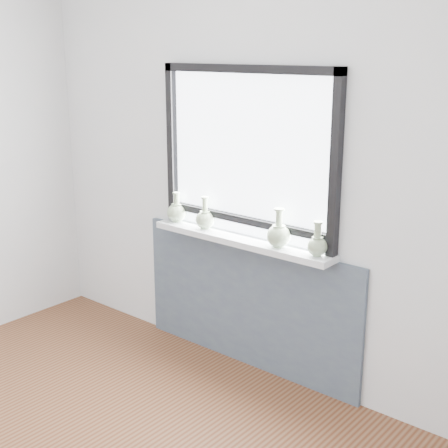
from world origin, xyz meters
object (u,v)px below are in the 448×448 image
Objects in this scene: vase_c at (279,234)px; vase_d at (317,244)px; vase_a at (177,212)px; windowsill at (240,240)px; vase_b at (205,218)px.

vase_d is (0.26, 0.01, -0.01)m from vase_c.
vase_c is (0.86, -0.02, 0.01)m from vase_a.
windowsill is 0.31m from vase_b.
vase_b is 0.91× the size of vase_c.
vase_b is (0.26, -0.01, -0.00)m from vase_a.
vase_b reaches higher than windowsill.
vase_a is at bearing 178.98° from windowsill.
vase_a is at bearing 179.34° from vase_d.
vase_c is at bearing -1.33° from vase_b.
windowsill is 6.53× the size of vase_d.
vase_c reaches higher than vase_d.
vase_a is 1.12m from vase_d.
windowsill is 0.57m from vase_d.
vase_b is at bearing 179.56° from vase_d.
vase_a is 0.86m from vase_c.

